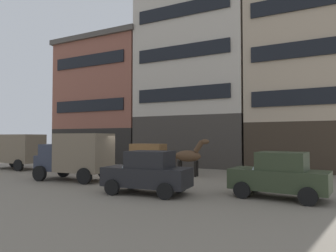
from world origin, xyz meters
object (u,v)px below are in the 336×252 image
at_px(delivery_truck_far, 76,155).
at_px(sedan_dark, 148,172).
at_px(sedan_light, 279,175).
at_px(cargo_wagon, 149,156).
at_px(delivery_truck_near, 18,150).
at_px(pedestrian_officer, 80,154).
at_px(draft_horse, 189,156).

height_order(delivery_truck_far, sedan_dark, delivery_truck_far).
height_order(sedan_dark, sedan_light, same).
height_order(cargo_wagon, sedan_light, cargo_wagon).
relative_size(delivery_truck_near, pedestrian_officer, 2.45).
relative_size(cargo_wagon, delivery_truck_far, 0.65).
distance_m(delivery_truck_near, pedestrian_officer, 5.12).
relative_size(draft_horse, delivery_truck_far, 0.52).
bearing_deg(cargo_wagon, delivery_truck_near, -168.39).
xyz_separation_m(draft_horse, delivery_truck_near, (-13.28, -2.12, 0.15)).
xyz_separation_m(delivery_truck_far, pedestrian_officer, (-6.65, 7.34, -0.44)).
bearing_deg(delivery_truck_near, cargo_wagon, 11.61).
bearing_deg(delivery_truck_near, pedestrian_officer, 70.83).
distance_m(cargo_wagon, sedan_light, 10.00).
bearing_deg(sedan_light, draft_horse, 141.53).
bearing_deg(delivery_truck_far, draft_horse, 43.17).
height_order(delivery_truck_far, sedan_light, delivery_truck_far).
relative_size(sedan_dark, sedan_light, 0.99).
bearing_deg(sedan_dark, draft_horse, 96.79).
distance_m(delivery_truck_near, delivery_truck_far, 8.70).
height_order(sedan_light, pedestrian_officer, sedan_light).
xyz_separation_m(draft_horse, sedan_dark, (0.74, -6.26, -0.36)).
bearing_deg(pedestrian_officer, sedan_dark, -35.96).
height_order(delivery_truck_near, sedan_light, delivery_truck_near).
distance_m(cargo_wagon, delivery_truck_near, 10.55).
xyz_separation_m(cargo_wagon, delivery_truck_near, (-10.33, -2.12, 0.28)).
xyz_separation_m(cargo_wagon, draft_horse, (2.95, 0.00, 0.12)).
height_order(draft_horse, delivery_truck_far, delivery_truck_far).
bearing_deg(sedan_light, pedestrian_officer, 157.13).
xyz_separation_m(cargo_wagon, sedan_dark, (3.69, -6.26, -0.23)).
bearing_deg(delivery_truck_near, draft_horse, 9.08).
height_order(delivery_truck_far, pedestrian_officer, delivery_truck_far).
relative_size(delivery_truck_far, sedan_dark, 1.17).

